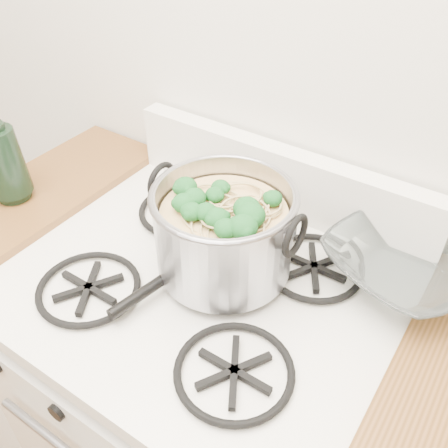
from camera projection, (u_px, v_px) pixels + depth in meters
gas_range at (208, 407)px, 1.30m from camera, size 0.76×0.66×0.92m
counter_left at (72, 316)px, 1.50m from camera, size 0.25×0.65×0.92m
stock_pot at (224, 231)px, 0.95m from camera, size 0.31×0.28×0.19m
spatula at (211, 247)px, 1.03m from camera, size 0.34×0.36×0.02m
glass_bowl at (403, 272)px, 0.97m from camera, size 0.15×0.15×0.03m
bottle at (1, 152)px, 1.12m from camera, size 0.10×0.10×0.25m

